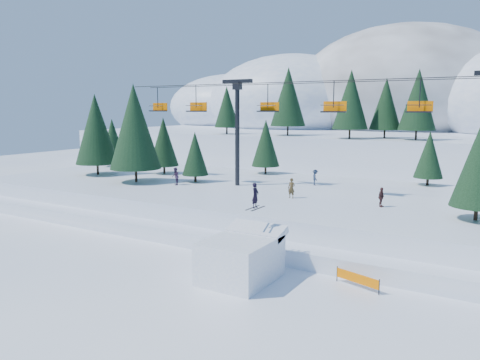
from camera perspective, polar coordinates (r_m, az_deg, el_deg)
The scene contains 10 objects.
ground at distance 27.52m, azimuth -3.66°, elevation -12.69°, with size 160.00×160.00×0.00m, color white.
mid_shelf at distance 42.63m, azimuth 10.12°, elevation -3.30°, with size 70.00×22.00×2.50m, color white.
berm at distance 33.89m, azimuth 4.05°, elevation -7.56°, with size 70.00×6.00×1.10m, color white.
mountain_ridge at distance 96.47m, azimuth 19.16°, elevation 8.04°, with size 119.00×60.00×26.46m.
jump_kicker at distance 27.92m, azimuth 0.19°, elevation -9.41°, with size 3.68×5.01×5.60m.
chairlift at distance 41.54m, azimuth 11.30°, elevation 7.58°, with size 46.00×3.21×10.28m.
conifer_stand at distance 42.11m, azimuth 9.16°, elevation 4.45°, with size 64.47×17.23×10.02m.
distant_skiers at distance 42.04m, azimuth 11.05°, elevation -0.59°, with size 32.77×8.12×1.83m.
banner_near at distance 27.74m, azimuth 14.12°, elevation -11.58°, with size 2.72×0.92×0.90m.
banner_far at distance 28.47m, azimuth 25.07°, elevation -11.62°, with size 2.81×0.56×0.90m.
Camera 1 is at (14.53, -21.10, 10.06)m, focal length 35.00 mm.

